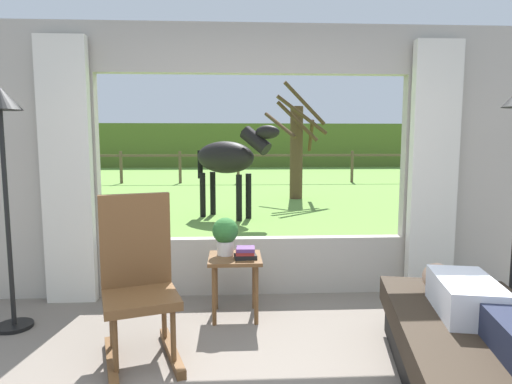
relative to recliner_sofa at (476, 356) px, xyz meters
The scene contains 15 objects.
back_wall_with_window 2.39m from the recliner_sofa, 124.86° to the left, with size 5.20×0.12×2.55m.
curtain_panel_left 3.49m from the recliner_sofa, 150.83° to the left, with size 0.44×0.10×2.40m, color silver.
curtain_panel_right 1.96m from the recliner_sofa, 74.44° to the left, with size 0.44×0.10×2.40m, color silver.
outdoor_pasture_lawn 12.73m from the recliner_sofa, 95.57° to the left, with size 36.00×21.68×0.02m, color olive.
distant_hill_ridge 22.57m from the recliner_sofa, 93.14° to the left, with size 36.00×2.00×2.40m, color #536828.
recliner_sofa is the anchor object (origin of this frame).
reclining_person 0.31m from the recliner_sofa, 90.00° to the right, with size 0.45×1.43×0.22m.
rocking_chair 2.18m from the recliner_sofa, 164.99° to the left, with size 0.65×0.79×1.12m.
side_table 1.87m from the recliner_sofa, 139.93° to the left, with size 0.44×0.44×0.52m.
potted_plant 2.01m from the recliner_sofa, 140.09° to the left, with size 0.22×0.22×0.32m.
book_stack 1.78m from the recliner_sofa, 139.65° to the left, with size 0.19×0.16×0.09m.
floor_lamp_left 3.60m from the recliner_sofa, 161.66° to the left, with size 0.32×0.32×1.90m.
horse 6.11m from the recliner_sofa, 104.43° to the left, with size 1.68×1.33×1.73m.
pasture_tree 8.58m from the recliner_sofa, 88.86° to the left, with size 1.47×1.22×2.85m.
pasture_fence_line 12.85m from the recliner_sofa, 95.52° to the left, with size 16.10×0.10×1.10m.
Camera 1 is at (-0.20, -1.90, 1.49)m, focal length 30.75 mm.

